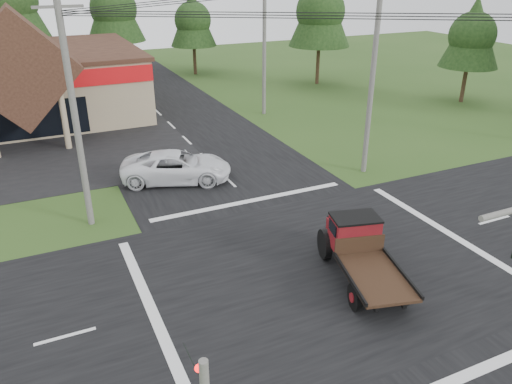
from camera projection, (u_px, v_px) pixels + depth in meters
ground at (319, 268)px, 20.66m from camera, size 120.00×120.00×0.00m
road_ns at (319, 268)px, 20.65m from camera, size 12.00×120.00×0.02m
road_ew at (319, 268)px, 20.65m from camera, size 120.00×12.00×0.02m
utility_pole_nw at (75, 115)px, 21.95m from camera, size 2.00×0.30×10.50m
utility_pole_ne at (373, 73)px, 27.84m from camera, size 2.00×0.30×11.50m
utility_pole_n at (264, 43)px, 39.45m from camera, size 2.00×0.30×11.20m
tree_row_d at (113, 6)px, 52.21m from camera, size 6.16×6.16×11.11m
tree_row_e at (193, 18)px, 54.17m from camera, size 5.04×5.04×9.09m
tree_side_ne at (321, 9)px, 49.17m from camera, size 6.16×6.16×11.11m
tree_side_e_near at (473, 33)px, 42.89m from camera, size 5.04×5.04×9.09m
antique_flatbed_truck at (364, 256)px, 19.34m from camera, size 3.45×5.96×2.34m
white_pickup at (177, 167)px, 28.61m from camera, size 6.81×4.86×1.72m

